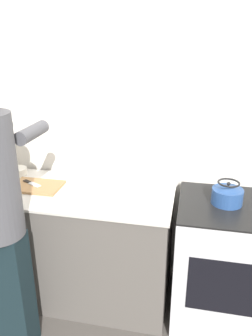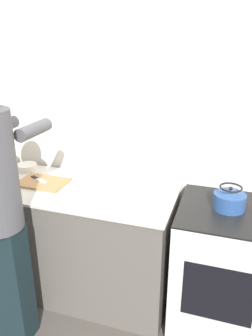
{
  "view_description": "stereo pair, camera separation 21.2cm",
  "coord_description": "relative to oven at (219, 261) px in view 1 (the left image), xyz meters",
  "views": [
    {
      "loc": [
        0.57,
        -1.71,
        1.92
      ],
      "look_at": [
        0.17,
        0.23,
        1.15
      ],
      "focal_mm": 35.0,
      "sensor_mm": 36.0,
      "label": 1
    },
    {
      "loc": [
        0.78,
        -1.65,
        1.92
      ],
      "look_at": [
        0.17,
        0.23,
        1.15
      ],
      "focal_mm": 35.0,
      "sensor_mm": 36.0,
      "label": 2
    }
  ],
  "objects": [
    {
      "name": "kettle",
      "position": [
        0.01,
        0.02,
        0.52
      ],
      "size": [
        0.2,
        0.2,
        0.16
      ],
      "color": "#284C8C",
      "rests_on": "oven"
    },
    {
      "name": "ground_plane",
      "position": [
        -0.83,
        -0.32,
        -0.45
      ],
      "size": [
        12.0,
        12.0,
        0.0
      ],
      "primitive_type": "plane",
      "color": "#4C4742"
    },
    {
      "name": "oven",
      "position": [
        0.0,
        0.0,
        0.0
      ],
      "size": [
        0.61,
        0.64,
        0.91
      ],
      "color": "silver",
      "rests_on": "ground_plane"
    },
    {
      "name": "knife",
      "position": [
        -1.41,
        0.03,
        0.47
      ],
      "size": [
        0.18,
        0.11,
        0.01
      ],
      "rotation": [
        0.0,
        0.0,
        -0.47
      ],
      "color": "silver",
      "rests_on": "cutting_board"
    },
    {
      "name": "bowl_mixing",
      "position": [
        -1.63,
        0.21,
        0.47
      ],
      "size": [
        0.17,
        0.17,
        0.05
      ],
      "color": "silver",
      "rests_on": "counter"
    },
    {
      "name": "cutting_board",
      "position": [
        -1.36,
        0.01,
        0.45
      ],
      "size": [
        0.37,
        0.25,
        0.02
      ],
      "color": "#A87A4C",
      "rests_on": "counter"
    },
    {
      "name": "counter",
      "position": [
        -1.16,
        0.01,
        -0.0
      ],
      "size": [
        1.63,
        0.68,
        0.9
      ],
      "color": "#5B5651",
      "rests_on": "ground_plane"
    },
    {
      "name": "wall_back",
      "position": [
        -0.83,
        0.4,
        0.85
      ],
      "size": [
        8.0,
        0.05,
        2.6
      ],
      "color": "silver",
      "rests_on": "ground_plane"
    }
  ]
}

